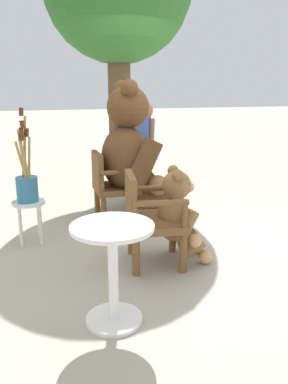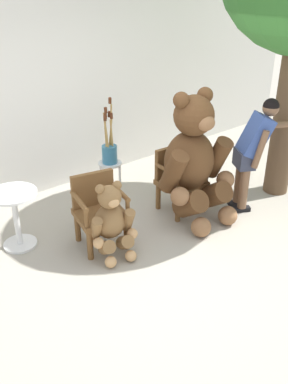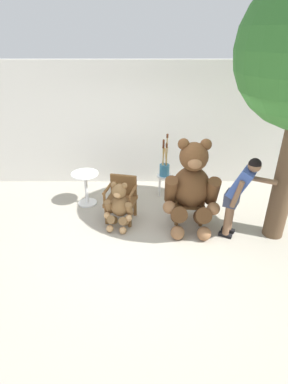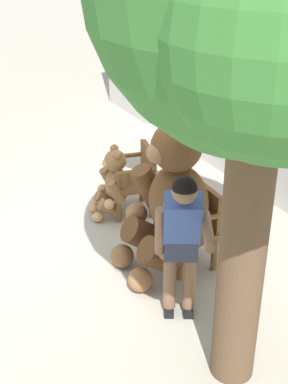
{
  "view_description": "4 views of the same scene",
  "coord_description": "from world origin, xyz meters",
  "px_view_note": "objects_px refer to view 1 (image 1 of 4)",
  "views": [
    {
      "loc": [
        -3.68,
        1.82,
        1.57
      ],
      "look_at": [
        -0.14,
        0.53,
        0.55
      ],
      "focal_mm": 35.0,
      "sensor_mm": 36.0,
      "label": 1
    },
    {
      "loc": [
        -3.02,
        -3.02,
        2.99
      ],
      "look_at": [
        -0.39,
        0.14,
        0.82
      ],
      "focal_mm": 40.0,
      "sensor_mm": 36.0,
      "label": 2
    },
    {
      "loc": [
        -0.21,
        -4.4,
        3.27
      ],
      "look_at": [
        -0.21,
        0.27,
        0.79
      ],
      "focal_mm": 28.0,
      "sensor_mm": 36.0,
      "label": 3
    },
    {
      "loc": [
        4.7,
        -2.07,
        3.32
      ],
      "look_at": [
        0.17,
        0.35,
        0.7
      ],
      "focal_mm": 50.0,
      "sensor_mm": 36.0,
      "label": 4
    }
  ],
  "objects_px": {
    "brush_bucket": "(27,182)",
    "white_stool": "(29,211)",
    "teddy_bear_large": "(132,153)",
    "person_visitor": "(138,138)",
    "round_side_table": "(113,263)",
    "wooden_chair_left": "(149,216)",
    "teddy_bear_small": "(179,216)",
    "wooden_chair_right": "(111,184)"
  },
  "relations": [
    {
      "from": "round_side_table",
      "to": "teddy_bear_large",
      "type": "bearing_deg",
      "value": -21.76
    },
    {
      "from": "teddy_bear_large",
      "to": "teddy_bear_small",
      "type": "xyz_separation_m",
      "value": [
        -1.32,
        -0.02,
        -0.39
      ]
    },
    {
      "from": "wooden_chair_right",
      "to": "round_side_table",
      "type": "height_order",
      "value": "wooden_chair_right"
    },
    {
      "from": "person_visitor",
      "to": "brush_bucket",
      "type": "bearing_deg",
      "value": 125.58
    },
    {
      "from": "teddy_bear_large",
      "to": "person_visitor",
      "type": "xyz_separation_m",
      "value": [
        0.75,
        -0.33,
        0.08
      ]
    },
    {
      "from": "person_visitor",
      "to": "brush_bucket",
      "type": "distance_m",
      "value": 2.0
    },
    {
      "from": "wooden_chair_left",
      "to": "round_side_table",
      "type": "relative_size",
      "value": 1.19
    },
    {
      "from": "teddy_bear_small",
      "to": "white_stool",
      "type": "height_order",
      "value": "teddy_bear_small"
    },
    {
      "from": "person_visitor",
      "to": "wooden_chair_right",
      "type": "bearing_deg",
      "value": 140.7
    },
    {
      "from": "wooden_chair_left",
      "to": "white_stool",
      "type": "xyz_separation_m",
      "value": [
        0.89,
        1.01,
        -0.11
      ]
    },
    {
      "from": "brush_bucket",
      "to": "teddy_bear_small",
      "type": "bearing_deg",
      "value": -125.13
    },
    {
      "from": "white_stool",
      "to": "teddy_bear_small",
      "type": "bearing_deg",
      "value": -125.14
    },
    {
      "from": "teddy_bear_small",
      "to": "teddy_bear_large",
      "type": "bearing_deg",
      "value": 0.71
    },
    {
      "from": "brush_bucket",
      "to": "round_side_table",
      "type": "xyz_separation_m",
      "value": [
        -1.68,
        -0.45,
        -0.22
      ]
    },
    {
      "from": "white_stool",
      "to": "person_visitor",
      "type": "bearing_deg",
      "value": -54.43
    },
    {
      "from": "teddy_bear_large",
      "to": "wooden_chair_right",
      "type": "bearing_deg",
      "value": 88.02
    },
    {
      "from": "wooden_chair_left",
      "to": "teddy_bear_large",
      "type": "xyz_separation_m",
      "value": [
        1.3,
        -0.27,
        0.37
      ]
    },
    {
      "from": "teddy_bear_large",
      "to": "person_visitor",
      "type": "height_order",
      "value": "teddy_bear_large"
    },
    {
      "from": "wooden_chair_right",
      "to": "round_side_table",
      "type": "distance_m",
      "value": 2.17
    },
    {
      "from": "teddy_bear_large",
      "to": "round_side_table",
      "type": "xyz_separation_m",
      "value": [
        -2.09,
        0.83,
        -0.39
      ]
    },
    {
      "from": "wooden_chair_left",
      "to": "brush_bucket",
      "type": "relative_size",
      "value": 0.9
    },
    {
      "from": "person_visitor",
      "to": "round_side_table",
      "type": "bearing_deg",
      "value": 157.65
    },
    {
      "from": "white_stool",
      "to": "round_side_table",
      "type": "height_order",
      "value": "round_side_table"
    },
    {
      "from": "teddy_bear_large",
      "to": "white_stool",
      "type": "height_order",
      "value": "teddy_bear_large"
    },
    {
      "from": "wooden_chair_right",
      "to": "white_stool",
      "type": "height_order",
      "value": "wooden_chair_right"
    },
    {
      "from": "wooden_chair_left",
      "to": "round_side_table",
      "type": "distance_m",
      "value": 0.97
    },
    {
      "from": "wooden_chair_left",
      "to": "brush_bucket",
      "type": "distance_m",
      "value": 1.36
    },
    {
      "from": "white_stool",
      "to": "brush_bucket",
      "type": "xyz_separation_m",
      "value": [
        -0.0,
        -0.0,
        0.31
      ]
    },
    {
      "from": "round_side_table",
      "to": "teddy_bear_small",
      "type": "bearing_deg",
      "value": -47.98
    },
    {
      "from": "teddy_bear_small",
      "to": "white_stool",
      "type": "xyz_separation_m",
      "value": [
        0.92,
        1.3,
        -0.09
      ]
    },
    {
      "from": "brush_bucket",
      "to": "round_side_table",
      "type": "height_order",
      "value": "brush_bucket"
    },
    {
      "from": "wooden_chair_right",
      "to": "person_visitor",
      "type": "bearing_deg",
      "value": -39.3
    },
    {
      "from": "teddy_bear_large",
      "to": "person_visitor",
      "type": "distance_m",
      "value": 0.83
    },
    {
      "from": "brush_bucket",
      "to": "white_stool",
      "type": "bearing_deg",
      "value": 20.59
    },
    {
      "from": "person_visitor",
      "to": "round_side_table",
      "type": "xyz_separation_m",
      "value": [
        -2.84,
        1.17,
        -0.47
      ]
    },
    {
      "from": "wooden_chair_left",
      "to": "teddy_bear_small",
      "type": "height_order",
      "value": "teddy_bear_small"
    },
    {
      "from": "person_visitor",
      "to": "white_stool",
      "type": "distance_m",
      "value": 2.07
    },
    {
      "from": "wooden_chair_right",
      "to": "brush_bucket",
      "type": "bearing_deg",
      "value": 112.37
    },
    {
      "from": "wooden_chair_left",
      "to": "round_side_table",
      "type": "xyz_separation_m",
      "value": [
        -0.79,
        0.56,
        -0.01
      ]
    },
    {
      "from": "wooden_chair_left",
      "to": "person_visitor",
      "type": "xyz_separation_m",
      "value": [
        2.05,
        -0.61,
        0.45
      ]
    },
    {
      "from": "wooden_chair_right",
      "to": "white_stool",
      "type": "xyz_separation_m",
      "value": [
        -0.42,
        1.01,
        -0.11
      ]
    },
    {
      "from": "wooden_chair_left",
      "to": "person_visitor",
      "type": "height_order",
      "value": "person_visitor"
    }
  ]
}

